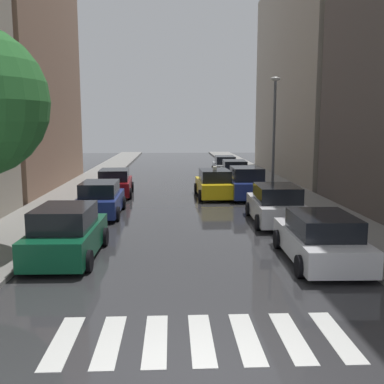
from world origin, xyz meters
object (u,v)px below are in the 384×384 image
parked_car_left_third (115,183)px  parked_car_right_second (276,205)px  parked_car_right_third (246,184)px  parked_car_right_fourth (234,173)px  parked_car_left_nearest (66,234)px  parked_car_right_nearest (321,239)px  parked_car_left_second (100,199)px  lamp_post_right (274,126)px  parked_car_right_fifth (225,166)px  taxi_midroad (214,184)px

parked_car_left_third → parked_car_right_second: (7.85, -7.80, 0.03)m
parked_car_right_third → parked_car_right_fourth: parked_car_right_third is taller
parked_car_left_nearest → parked_car_right_nearest: (7.87, -0.73, -0.07)m
parked_car_right_nearest → parked_car_right_second: bearing=2.3°
parked_car_left_second → parked_car_left_third: parked_car_left_second is taller
parked_car_left_nearest → parked_car_right_third: 13.70m
lamp_post_right → parked_car_right_nearest: bearing=-96.6°
parked_car_left_nearest → parked_car_left_third: bearing=1.5°
parked_car_right_third → lamp_post_right: lamp_post_right is taller
parked_car_left_nearest → parked_car_right_nearest: 7.90m
parked_car_left_second → parked_car_right_second: size_ratio=0.97×
parked_car_left_second → parked_car_right_third: parked_car_right_third is taller
parked_car_right_third → parked_car_right_fourth: size_ratio=0.98×
parked_car_left_second → parked_car_right_second: bearing=-104.8°
parked_car_left_nearest → parked_car_left_second: bearing=1.2°
parked_car_left_third → parked_car_right_fourth: parked_car_right_fourth is taller
lamp_post_right → parked_car_left_second: bearing=-147.8°
parked_car_left_nearest → parked_car_left_second: (-0.00, 6.79, -0.04)m
parked_car_right_second → parked_car_left_nearest: bearing=123.6°
parked_car_right_second → parked_car_right_fifth: 18.49m
parked_car_left_nearest → parked_car_left_third: 12.61m
parked_car_right_nearest → parked_car_right_fourth: (-0.09, 18.40, 0.06)m
parked_car_left_nearest → parked_car_right_fifth: parked_car_left_nearest is taller
parked_car_left_nearest → parked_car_right_fifth: 24.56m
lamp_post_right → parked_car_right_fifth: bearing=99.0°
parked_car_right_fourth → parked_car_right_nearest: bearing=-177.6°
parked_car_right_third → parked_car_right_fifth: (0.17, 11.90, -0.08)m
taxi_midroad → parked_car_right_fifth: bearing=-11.4°
parked_car_left_third → parked_car_right_second: 11.07m
parked_car_left_second → parked_car_right_third: size_ratio=1.00×
parked_car_right_nearest → parked_car_left_nearest: bearing=86.1°
parked_car_right_nearest → taxi_midroad: size_ratio=1.03×
parked_car_right_second → parked_car_right_fourth: parked_car_right_fourth is taller
parked_car_right_third → taxi_midroad: size_ratio=0.98×
parked_car_left_second → parked_car_right_third: (7.59, 4.61, 0.09)m
parked_car_left_nearest → parked_car_right_second: parked_car_left_nearest is taller
parked_car_left_third → parked_car_right_second: parked_car_right_second is taller
parked_car_right_nearest → lamp_post_right: bearing=-5.3°
parked_car_right_third → taxi_midroad: taxi_midroad is taller
parked_car_right_nearest → parked_car_left_second: bearing=47.7°
parked_car_right_fifth → parked_car_right_second: bearing=-178.5°
parked_car_right_third → parked_car_right_fifth: parked_car_right_third is taller
parked_car_right_third → parked_car_left_second: bearing=121.6°
parked_car_left_second → parked_car_right_second: (7.79, -1.99, 0.02)m
parked_car_left_nearest → parked_car_right_fourth: parked_car_left_nearest is taller
parked_car_left_third → parked_car_right_fourth: 9.33m
parked_car_left_second → parked_car_right_fifth: (7.77, 16.51, 0.00)m
parked_car_left_third → parked_car_left_nearest: bearing=177.7°
taxi_midroad → parked_car_right_nearest: bearing=-172.2°
parked_car_left_third → parked_car_right_fifth: (7.83, 10.69, 0.01)m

